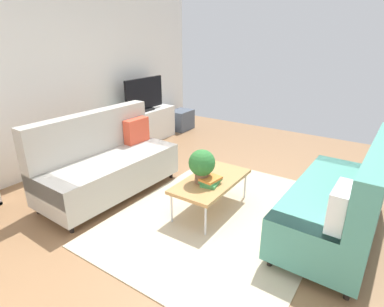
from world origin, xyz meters
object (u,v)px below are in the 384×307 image
object	(u,v)px
couch_green	(342,201)
potted_plant	(202,164)
couch_beige	(107,163)
tv	(144,95)
bottle_0	(131,109)
vase_0	(121,113)
coffee_table	(211,181)
table_book_0	(210,183)
tv_console	(145,126)
storage_trunk	(181,120)

from	to	relation	value
couch_green	potted_plant	bearing A→B (deg)	107.06
couch_beige	tv	xyz separation A→B (m)	(1.93, 1.03, 0.51)
tv	bottle_0	xyz separation A→B (m)	(-0.41, -0.02, -0.20)
tv	potted_plant	xyz separation A→B (m)	(-1.68, -2.39, -0.30)
tv	potted_plant	bearing A→B (deg)	-125.05
couch_beige	vase_0	world-z (taller)	couch_beige
couch_green	bottle_0	xyz separation A→B (m)	(0.85, 3.85, 0.31)
couch_beige	potted_plant	world-z (taller)	couch_beige
coffee_table	table_book_0	size ratio (longest dim) A/B	4.58
potted_plant	bottle_0	distance (m)	2.69
tv_console	potted_plant	size ratio (longest dim) A/B	3.41
potted_plant	bottle_0	xyz separation A→B (m)	(1.26, 2.37, 0.10)
vase_0	bottle_0	world-z (taller)	bottle_0
couch_green	potted_plant	size ratio (longest dim) A/B	4.68
tv	vase_0	bearing A→B (deg)	173.12
couch_beige	storage_trunk	world-z (taller)	couch_beige
tv_console	bottle_0	world-z (taller)	bottle_0
storage_trunk	coffee_table	bearing A→B (deg)	-138.19
coffee_table	vase_0	world-z (taller)	vase_0
tv_console	table_book_0	distance (m)	3.03
couch_beige	couch_green	size ratio (longest dim) A/B	1.00
couch_green	vase_0	xyz separation A→B (m)	(0.68, 3.94, 0.26)
tv_console	potted_plant	distance (m)	2.96
couch_green	potted_plant	xyz separation A→B (m)	(-0.42, 1.47, 0.21)
tv	table_book_0	bearing A→B (deg)	-123.63
coffee_table	potted_plant	distance (m)	0.30
tv	potted_plant	world-z (taller)	tv
bottle_0	tv	bearing A→B (deg)	2.77
couch_beige	bottle_0	size ratio (longest dim) A/B	8.43
couch_green	bottle_0	size ratio (longest dim) A/B	8.39
storage_trunk	table_book_0	world-z (taller)	table_book_0
coffee_table	vase_0	distance (m)	2.71
coffee_table	table_book_0	xyz separation A→B (m)	(-0.12, -0.06, 0.04)
couch_beige	table_book_0	world-z (taller)	couch_beige
storage_trunk	vase_0	world-z (taller)	vase_0
coffee_table	tv_console	bearing A→B (deg)	57.92
couch_beige	vase_0	bearing A→B (deg)	-139.06
couch_green	storage_trunk	size ratio (longest dim) A/B	3.69
tv_console	tv	size ratio (longest dim) A/B	1.40
couch_beige	storage_trunk	bearing A→B (deg)	-160.79
tv	bottle_0	distance (m)	0.46
potted_plant	vase_0	distance (m)	2.70
tv_console	tv	distance (m)	0.63
couch_green	coffee_table	size ratio (longest dim) A/B	1.74
tv_console	potted_plant	bearing A→B (deg)	-124.83
couch_green	bottle_0	bearing A→B (deg)	78.85
storage_trunk	table_book_0	xyz separation A→B (m)	(-2.77, -2.43, 0.22)
storage_trunk	table_book_0	bearing A→B (deg)	-138.75
storage_trunk	couch_green	bearing A→B (deg)	-121.95
couch_beige	storage_trunk	size ratio (longest dim) A/B	3.70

